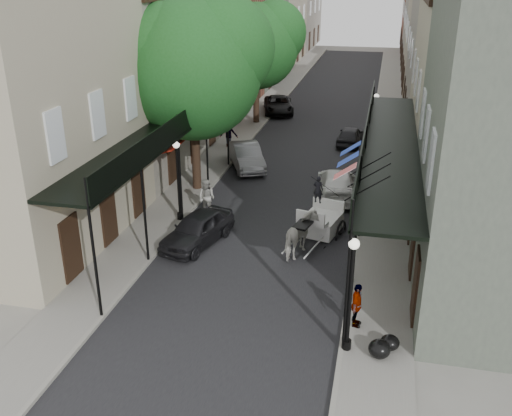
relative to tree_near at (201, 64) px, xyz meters
The scene contains 24 objects.
ground 12.78m from the tree_near, 67.59° to the right, with size 140.00×140.00×0.00m, color gray.
road 12.50m from the tree_near, 66.86° to the left, with size 8.00×90.00×0.01m, color black.
sidewalk_left 11.77m from the tree_near, 94.67° to the left, with size 2.20×90.00×0.12m, color gray.
sidewalk_right 14.91m from the tree_near, 46.88° to the left, with size 2.20×90.00×0.12m, color gray.
building_row_left 20.34m from the tree_near, 102.52° to the left, with size 5.00×80.00×10.50m, color #9F987F.
building_row_right 23.63m from the tree_near, 57.15° to the left, with size 5.00×80.00×10.50m, color gray.
gallery_left 4.06m from the tree_near, 100.49° to the right, with size 2.20×18.05×4.88m.
gallery_right 9.84m from the tree_near, 19.59° to the right, with size 2.20×18.05×4.88m.
tree_near is the anchor object (origin of this frame).
tree_far 14.02m from the tree_near, 90.19° to the left, with size 6.45×6.00×8.61m.
lamppost_right_near 15.39m from the tree_near, 55.73° to the right, with size 0.32×0.32×3.71m.
lamppost_left 6.10m from the tree_near, 88.66° to the right, with size 0.32×0.32×3.71m.
lamppost_right_far 12.24m from the tree_near, 43.31° to the left, with size 0.32×0.32×3.71m.
horse 10.31m from the tree_near, 46.04° to the right, with size 0.93×2.03×1.72m, color beige.
carriage 9.27m from the tree_near, 28.63° to the right, with size 2.12×2.79×2.87m.
pedestrian_walking 6.56m from the tree_near, 71.40° to the right, with size 0.86×0.67×1.77m, color #9F9E96.
pedestrian_sidewalk_left 9.21m from the tree_near, 95.80° to the left, with size 1.16×0.67×1.79m, color gray.
pedestrian_sidewalk_right 14.90m from the tree_near, 52.12° to the right, with size 0.89×0.37×1.51m, color gray.
car_left_near 8.63m from the tree_near, 75.50° to the right, with size 1.61×4.01×1.37m, color black.
car_left_mid 7.05m from the tree_near, 71.40° to the left, with size 1.50×4.31×1.42m, color gray.
car_left_far 18.34m from the tree_near, 88.03° to the left, with size 2.19×4.75×1.32m, color black.
car_right_near 8.96m from the tree_near, ahead, with size 1.91×4.69×1.36m, color silver.
car_right_far 13.33m from the tree_near, 55.38° to the left, with size 1.46×3.62×1.23m, color black.
trash_bags 16.56m from the tree_near, 52.43° to the right, with size 0.92×1.07×0.57m.
Camera 1 is at (4.58, -16.52, 10.84)m, focal length 40.00 mm.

